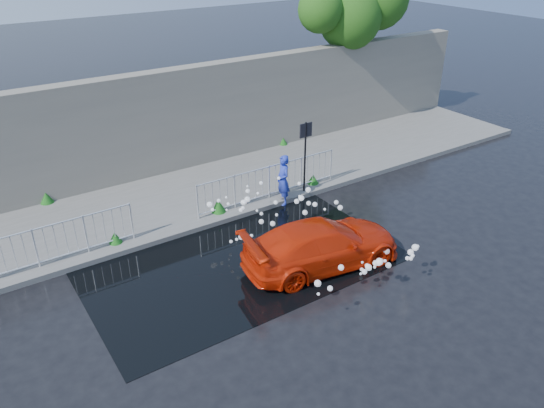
% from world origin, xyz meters
% --- Properties ---
extents(ground, '(90.00, 90.00, 0.00)m').
position_xyz_m(ground, '(0.00, 0.00, 0.00)').
color(ground, black).
rests_on(ground, ground).
extents(pavement, '(30.00, 4.00, 0.15)m').
position_xyz_m(pavement, '(0.00, 5.00, 0.07)').
color(pavement, '#5B5B56').
rests_on(pavement, ground).
extents(curb, '(30.00, 0.25, 0.16)m').
position_xyz_m(curb, '(0.00, 3.00, 0.08)').
color(curb, '#5B5B56').
rests_on(curb, ground).
extents(retaining_wall, '(30.00, 0.60, 3.50)m').
position_xyz_m(retaining_wall, '(0.00, 7.20, 1.90)').
color(retaining_wall, '#6E675C').
rests_on(retaining_wall, pavement).
extents(puddle, '(8.00, 5.00, 0.01)m').
position_xyz_m(puddle, '(0.50, 1.00, 0.01)').
color(puddle, black).
rests_on(puddle, ground).
extents(sign_post, '(0.45, 0.06, 2.50)m').
position_xyz_m(sign_post, '(4.20, 3.10, 1.72)').
color(sign_post, black).
rests_on(sign_post, ground).
extents(tree, '(5.09, 2.55, 6.42)m').
position_xyz_m(tree, '(9.89, 7.41, 4.86)').
color(tree, '#332114').
rests_on(tree, ground).
extents(railing_left, '(5.05, 0.05, 1.10)m').
position_xyz_m(railing_left, '(-4.00, 3.35, 0.74)').
color(railing_left, silver).
rests_on(railing_left, pavement).
extents(railing_right, '(5.05, 0.05, 1.10)m').
position_xyz_m(railing_right, '(3.00, 3.35, 0.74)').
color(railing_right, silver).
rests_on(railing_right, pavement).
extents(weeds, '(12.17, 3.93, 0.43)m').
position_xyz_m(weeds, '(-0.28, 4.40, 0.33)').
color(weeds, '#164E14').
rests_on(weeds, pavement).
extents(water_spray, '(3.69, 5.40, 1.05)m').
position_xyz_m(water_spray, '(2.33, 0.35, 0.74)').
color(water_spray, white).
rests_on(water_spray, ground).
extents(red_car, '(4.39, 2.27, 1.22)m').
position_xyz_m(red_car, '(2.19, -0.37, 0.61)').
color(red_car, red).
rests_on(red_car, ground).
extents(person, '(0.50, 0.66, 1.63)m').
position_xyz_m(person, '(3.29, 3.00, 0.82)').
color(person, '#2334B2').
rests_on(person, ground).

